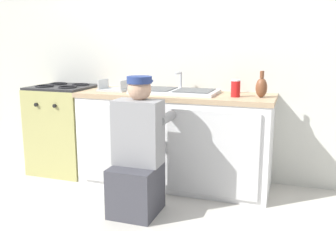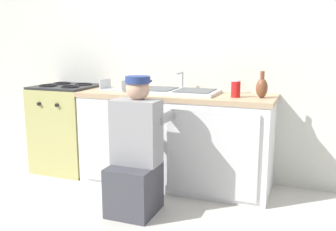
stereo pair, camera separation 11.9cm
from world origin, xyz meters
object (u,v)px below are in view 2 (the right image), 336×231
(spice_bottle_pepper, at_px, (238,88))
(vase_decorative, at_px, (262,88))
(plumber_person, at_px, (136,157))
(soda_cup_red, at_px, (236,89))
(stove_range, at_px, (68,127))
(sink_double_basin, at_px, (176,91))
(dish_rack_tray, at_px, (116,88))

(spice_bottle_pepper, height_order, vase_decorative, vase_decorative)
(plumber_person, xyz_separation_m, vase_decorative, (0.89, 0.66, 0.52))
(vase_decorative, bearing_deg, soda_cup_red, -168.76)
(plumber_person, xyz_separation_m, soda_cup_red, (0.67, 0.62, 0.51))
(spice_bottle_pepper, relative_size, soda_cup_red, 0.69)
(stove_range, relative_size, spice_bottle_pepper, 8.88)
(sink_double_basin, xyz_separation_m, dish_rack_tray, (-0.63, -0.03, 0.01))
(stove_range, height_order, vase_decorative, vase_decorative)
(dish_rack_tray, xyz_separation_m, soda_cup_red, (1.21, -0.04, 0.05))
(sink_double_basin, distance_m, soda_cup_red, 0.59)
(stove_range, height_order, spice_bottle_pepper, spice_bottle_pepper)
(stove_range, height_order, soda_cup_red, soda_cup_red)
(stove_range, xyz_separation_m, vase_decorative, (2.03, -0.03, 0.52))
(sink_double_basin, distance_m, spice_bottle_pepper, 0.59)
(sink_double_basin, distance_m, stove_range, 1.32)
(dish_rack_tray, bearing_deg, plumber_person, -51.17)
(plumber_person, relative_size, soda_cup_red, 7.26)
(vase_decorative, xyz_separation_m, soda_cup_red, (-0.22, -0.04, -0.01))
(sink_double_basin, xyz_separation_m, vase_decorative, (0.80, -0.03, 0.07))
(spice_bottle_pepper, distance_m, soda_cup_red, 0.28)
(sink_double_basin, bearing_deg, soda_cup_red, -6.99)
(spice_bottle_pepper, relative_size, vase_decorative, 0.46)
(sink_double_basin, height_order, vase_decorative, vase_decorative)
(sink_double_basin, height_order, soda_cup_red, sink_double_basin)
(sink_double_basin, bearing_deg, dish_rack_tray, -177.57)
(stove_range, distance_m, plumber_person, 1.34)
(sink_double_basin, relative_size, stove_range, 0.86)
(stove_range, height_order, plumber_person, plumber_person)
(stove_range, height_order, dish_rack_tray, dish_rack_tray)
(sink_double_basin, relative_size, plumber_person, 0.72)
(plumber_person, height_order, spice_bottle_pepper, plumber_person)
(sink_double_basin, height_order, stove_range, sink_double_basin)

